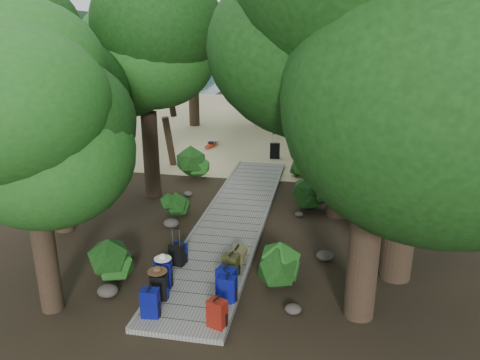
% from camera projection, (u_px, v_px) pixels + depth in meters
% --- Properties ---
extents(ground, '(120.00, 120.00, 0.00)m').
position_uv_depth(ground, '(228.00, 233.00, 13.81)').
color(ground, '#2D2216').
rests_on(ground, ground).
extents(sand_beach, '(40.00, 22.00, 0.02)m').
position_uv_depth(sand_beach, '(283.00, 124.00, 28.70)').
color(sand_beach, tan).
rests_on(sand_beach, ground).
extents(distant_hill, '(32.00, 16.00, 12.00)m').
position_uv_depth(distant_hill, '(22.00, 67.00, 65.59)').
color(distant_hill, black).
rests_on(distant_hill, ground).
extents(boardwalk, '(2.00, 12.00, 0.12)m').
position_uv_depth(boardwalk, '(234.00, 218.00, 14.73)').
color(boardwalk, gray).
rests_on(boardwalk, ground).
extents(backpack_left_a, '(0.39, 0.29, 0.69)m').
position_uv_depth(backpack_left_a, '(150.00, 302.00, 9.60)').
color(backpack_left_a, navy).
rests_on(backpack_left_a, boardwalk).
extents(backpack_left_b, '(0.40, 0.31, 0.66)m').
position_uv_depth(backpack_left_b, '(159.00, 285.00, 10.22)').
color(backpack_left_b, black).
rests_on(backpack_left_b, boardwalk).
extents(backpack_left_c, '(0.42, 0.33, 0.72)m').
position_uv_depth(backpack_left_c, '(163.00, 272.00, 10.71)').
color(backpack_left_c, navy).
rests_on(backpack_left_c, boardwalk).
extents(backpack_left_d, '(0.45, 0.40, 0.58)m').
position_uv_depth(backpack_left_d, '(179.00, 252.00, 11.80)').
color(backpack_left_d, navy).
rests_on(backpack_left_d, boardwalk).
extents(backpack_right_a, '(0.43, 0.37, 0.65)m').
position_uv_depth(backpack_right_a, '(217.00, 312.00, 9.28)').
color(backpack_right_a, maroon).
rests_on(backpack_right_a, boardwalk).
extents(backpack_right_b, '(0.38, 0.28, 0.66)m').
position_uv_depth(backpack_right_b, '(228.00, 288.00, 10.12)').
color(backpack_right_b, navy).
rests_on(backpack_right_b, boardwalk).
extents(backpack_right_c, '(0.47, 0.39, 0.71)m').
position_uv_depth(backpack_right_c, '(226.00, 280.00, 10.39)').
color(backpack_right_c, navy).
rests_on(backpack_right_c, boardwalk).
extents(backpack_right_d, '(0.42, 0.34, 0.57)m').
position_uv_depth(backpack_right_d, '(231.00, 264.00, 11.22)').
color(backpack_right_d, '#353619').
rests_on(backpack_right_d, boardwalk).
extents(duffel_right_khaki, '(0.46, 0.64, 0.40)m').
position_uv_depth(duffel_right_khaki, '(237.00, 255.00, 11.81)').
color(duffel_right_khaki, olive).
rests_on(duffel_right_khaki, boardwalk).
extents(suitcase_on_boardwalk, '(0.40, 0.28, 0.56)m').
position_uv_depth(suitcase_on_boardwalk, '(177.00, 255.00, 11.67)').
color(suitcase_on_boardwalk, black).
rests_on(suitcase_on_boardwalk, boardwalk).
extents(lone_suitcase_on_sand, '(0.47, 0.30, 0.70)m').
position_uv_depth(lone_suitcase_on_sand, '(275.00, 151.00, 21.24)').
color(lone_suitcase_on_sand, black).
rests_on(lone_suitcase_on_sand, sand_beach).
extents(hat_brown, '(0.43, 0.43, 0.13)m').
position_uv_depth(hat_brown, '(157.00, 269.00, 10.11)').
color(hat_brown, '#51351E').
rests_on(hat_brown, backpack_left_b).
extents(hat_white, '(0.40, 0.40, 0.13)m').
position_uv_depth(hat_white, '(163.00, 256.00, 10.53)').
color(hat_white, silver).
rests_on(hat_white, backpack_left_c).
extents(kayak, '(1.29, 3.15, 0.31)m').
position_uv_depth(kayak, '(212.00, 144.00, 23.26)').
color(kayak, red).
rests_on(kayak, sand_beach).
extents(sun_lounger, '(0.90, 1.95, 0.61)m').
position_uv_depth(sun_lounger, '(347.00, 150.00, 21.48)').
color(sun_lounger, silver).
rests_on(sun_lounger, sand_beach).
extents(tree_right_a, '(5.39, 5.39, 8.98)m').
position_uv_depth(tree_right_a, '(378.00, 104.00, 8.52)').
color(tree_right_a, black).
rests_on(tree_right_a, ground).
extents(tree_right_b, '(5.97, 5.97, 10.66)m').
position_uv_depth(tree_right_b, '(421.00, 51.00, 9.74)').
color(tree_right_b, black).
rests_on(tree_right_b, ground).
extents(tree_right_c, '(5.79, 5.79, 10.02)m').
position_uv_depth(tree_right_c, '(348.00, 55.00, 13.52)').
color(tree_right_c, black).
rests_on(tree_right_c, ground).
extents(tree_right_d, '(5.81, 5.81, 10.65)m').
position_uv_depth(tree_right_d, '(433.00, 41.00, 15.14)').
color(tree_right_d, black).
rests_on(tree_right_d, ground).
extents(tree_right_e, '(4.98, 4.98, 8.97)m').
position_uv_depth(tree_right_e, '(376.00, 60.00, 18.46)').
color(tree_right_e, black).
rests_on(tree_right_e, ground).
extents(tree_right_f, '(5.83, 5.83, 10.41)m').
position_uv_depth(tree_right_f, '(427.00, 40.00, 19.70)').
color(tree_right_f, black).
rests_on(tree_right_f, ground).
extents(tree_left_a, '(4.01, 4.01, 6.68)m').
position_uv_depth(tree_left_a, '(31.00, 161.00, 9.10)').
color(tree_left_a, black).
rests_on(tree_left_a, ground).
extents(tree_left_b, '(4.35, 4.35, 7.83)m').
position_uv_depth(tree_left_b, '(49.00, 99.00, 12.79)').
color(tree_left_b, black).
rests_on(tree_left_b, ground).
extents(tree_left_c, '(4.58, 4.58, 7.97)m').
position_uv_depth(tree_left_c, '(147.00, 83.00, 15.56)').
color(tree_left_c, black).
rests_on(tree_left_c, ground).
extents(tree_back_a, '(5.16, 5.16, 8.94)m').
position_uv_depth(tree_back_a, '(261.00, 48.00, 27.24)').
color(tree_back_a, black).
rests_on(tree_back_a, ground).
extents(tree_back_b, '(5.77, 5.77, 10.30)m').
position_uv_depth(tree_back_b, '(312.00, 36.00, 26.36)').
color(tree_back_b, black).
rests_on(tree_back_b, ground).
extents(tree_back_c, '(4.49, 4.49, 8.09)m').
position_uv_depth(tree_back_c, '(365.00, 58.00, 25.96)').
color(tree_back_c, black).
rests_on(tree_back_c, ground).
extents(tree_back_d, '(5.32, 5.32, 8.87)m').
position_uv_depth(tree_back_d, '(192.00, 49.00, 26.78)').
color(tree_back_d, black).
rests_on(tree_back_d, ground).
extents(palm_right_a, '(4.70, 4.70, 8.00)m').
position_uv_depth(palm_right_a, '(348.00, 74.00, 17.99)').
color(palm_right_a, '#194212').
rests_on(palm_right_a, ground).
extents(palm_right_b, '(4.74, 4.74, 9.16)m').
position_uv_depth(palm_right_b, '(391.00, 53.00, 21.48)').
color(palm_right_b, '#194212').
rests_on(palm_right_b, ground).
extents(palm_right_c, '(4.77, 4.77, 7.60)m').
position_uv_depth(palm_right_c, '(318.00, 66.00, 23.60)').
color(palm_right_c, '#194212').
rests_on(palm_right_c, ground).
extents(palm_left_a, '(4.08, 4.08, 6.49)m').
position_uv_depth(palm_left_a, '(164.00, 90.00, 19.35)').
color(palm_left_a, '#194212').
rests_on(palm_left_a, ground).
extents(rock_left_a, '(0.48, 0.43, 0.26)m').
position_uv_depth(rock_left_a, '(108.00, 291.00, 10.60)').
color(rock_left_a, '#4C473F').
rests_on(rock_left_a, ground).
extents(rock_left_b, '(0.37, 0.33, 0.20)m').
position_uv_depth(rock_left_b, '(127.00, 255.00, 12.29)').
color(rock_left_b, '#4C473F').
rests_on(rock_left_b, ground).
extents(rock_left_c, '(0.48, 0.43, 0.26)m').
position_uv_depth(rock_left_c, '(171.00, 223.00, 14.17)').
color(rock_left_c, '#4C473F').
rests_on(rock_left_c, ground).
extents(rock_left_d, '(0.32, 0.29, 0.18)m').
position_uv_depth(rock_left_d, '(188.00, 194.00, 16.74)').
color(rock_left_d, '#4C473F').
rests_on(rock_left_d, ground).
extents(rock_right_a, '(0.36, 0.32, 0.20)m').
position_uv_depth(rock_right_a, '(293.00, 309.00, 9.98)').
color(rock_right_a, '#4C473F').
rests_on(rock_right_a, ground).
extents(rock_right_b, '(0.45, 0.41, 0.25)m').
position_uv_depth(rock_right_b, '(325.00, 256.00, 12.21)').
color(rock_right_b, '#4C473F').
rests_on(rock_right_b, ground).
extents(rock_right_c, '(0.28, 0.25, 0.15)m').
position_uv_depth(rock_right_c, '(299.00, 214.00, 14.97)').
color(rock_right_c, '#4C473F').
rests_on(rock_right_c, ground).
extents(shrub_left_a, '(1.15, 1.15, 1.04)m').
position_uv_depth(shrub_left_a, '(109.00, 261.00, 11.10)').
color(shrub_left_a, '#185218').
rests_on(shrub_left_a, ground).
extents(shrub_left_b, '(0.87, 0.87, 0.79)m').
position_uv_depth(shrub_left_b, '(174.00, 205.00, 14.89)').
color(shrub_left_b, '#185218').
rests_on(shrub_left_b, ground).
extents(shrub_left_c, '(1.37, 1.37, 1.23)m').
position_uv_depth(shrub_left_c, '(192.00, 163.00, 18.47)').
color(shrub_left_c, '#185218').
rests_on(shrub_left_c, ground).
extents(shrub_right_a, '(1.13, 1.13, 1.02)m').
position_uv_depth(shrub_right_a, '(281.00, 266.00, 10.91)').
color(shrub_right_a, '#185218').
rests_on(shrub_right_a, ground).
extents(shrub_right_b, '(1.16, 1.16, 1.05)m').
position_uv_depth(shrub_right_b, '(313.00, 193.00, 15.50)').
color(shrub_right_b, '#185218').
rests_on(shrub_right_b, ground).
extents(shrub_right_c, '(0.81, 0.81, 0.72)m').
position_uv_depth(shrub_right_c, '(301.00, 168.00, 18.71)').
color(shrub_right_c, '#185218').
rests_on(shrub_right_c, ground).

